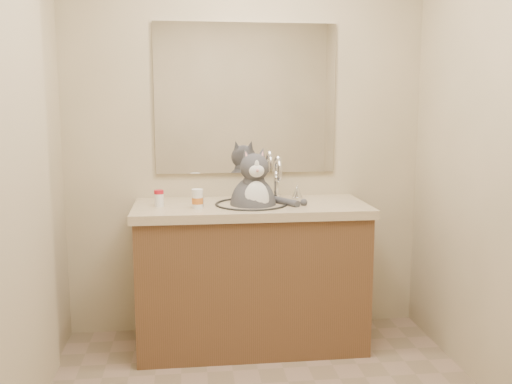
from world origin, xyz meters
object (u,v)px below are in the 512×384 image
Objects in this scene: pill_bottle_orange at (197,199)px; grey_canister at (200,201)px; pill_bottle_redcap at (159,198)px; cat at (254,202)px.

pill_bottle_orange reaches higher than grey_canister.
pill_bottle_orange is (0.21, -0.09, 0.00)m from pill_bottle_redcap.
pill_bottle_orange reaches higher than pill_bottle_redcap.
pill_bottle_redcap is at bearing 157.52° from pill_bottle_orange.
cat is 0.54m from pill_bottle_redcap.
pill_bottle_orange is (-0.32, -0.08, 0.04)m from cat.
cat is 4.95× the size of pill_bottle_orange.
grey_canister is at bearing -8.33° from pill_bottle_redcap.
pill_bottle_redcap is 0.23m from grey_canister.
pill_bottle_redcap is 0.23m from pill_bottle_orange.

